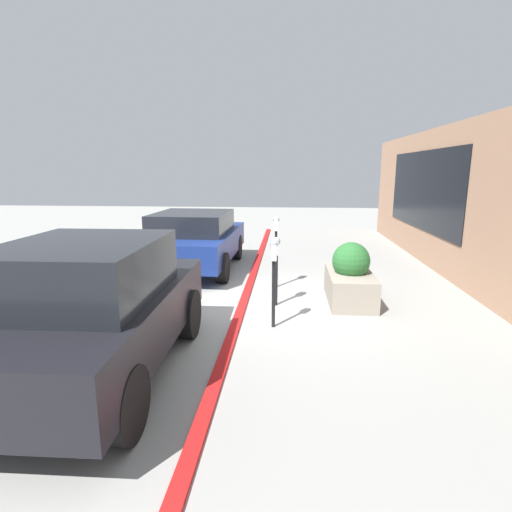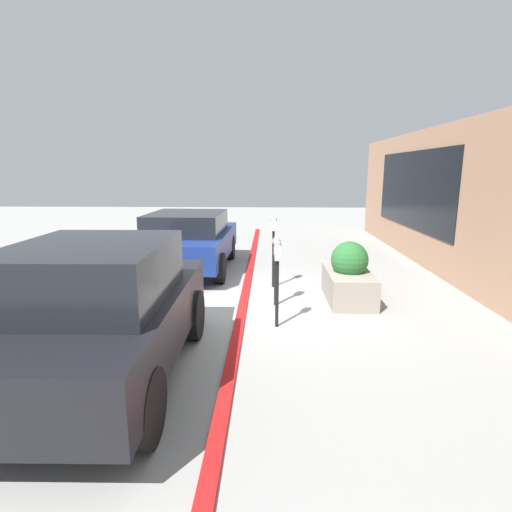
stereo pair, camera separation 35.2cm
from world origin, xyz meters
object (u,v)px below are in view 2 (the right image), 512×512
Objects in this scene: parking_meter_middle at (273,236)px; planter_box at (349,277)px; parking_meter_nearest at (277,268)px; parked_car_front at (100,310)px; parked_car_middle at (188,240)px; parking_meter_second at (276,258)px.

parking_meter_middle is 1.79m from planter_box.
parking_meter_middle is 0.97× the size of planter_box.
parked_car_front reaches higher than parking_meter_nearest.
parking_meter_nearest is 2.71m from parked_car_front.
planter_box is 0.39× the size of parked_car_middle.
parking_meter_middle reaches higher than parking_meter_nearest.
planter_box is (-0.84, -1.44, -0.66)m from parking_meter_middle.
planter_box is (0.33, -1.40, -0.44)m from parking_meter_second.
parked_car_middle is at bearing 39.33° from parking_meter_second.
parked_car_middle reaches higher than planter_box.
parking_meter_second is (1.07, -0.00, -0.08)m from parking_meter_nearest.
parking_meter_middle is 0.38× the size of parked_car_middle.
parking_meter_nearest is 2.23m from parking_meter_middle.
parking_meter_nearest is 0.35× the size of parked_car_middle.
parked_car_middle is (5.40, 0.04, -0.10)m from parked_car_front.
parked_car_middle reaches higher than parking_meter_nearest.
parked_car_front reaches higher than parking_meter_middle.
parking_meter_second is 1.50m from planter_box.
planter_box is (1.39, -1.40, -0.52)m from parking_meter_nearest.
parking_meter_second is 0.82× the size of planter_box.
parking_meter_nearest is 2.05m from planter_box.
parking_meter_nearest reaches higher than planter_box.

